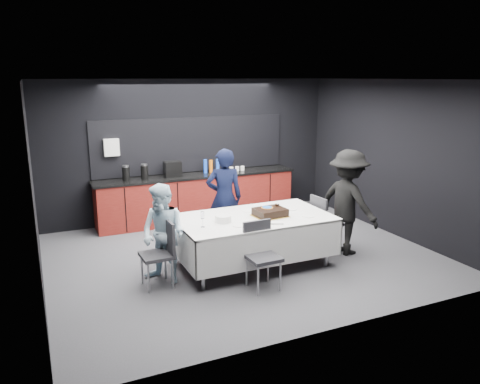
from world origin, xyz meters
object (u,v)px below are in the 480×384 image
object	(u,v)px
cake_assembly	(270,212)
champagne_flute	(202,216)
plate_stack	(223,219)
chair_near	(261,250)
chair_right	(323,219)
person_left	(163,234)
chair_left	(162,249)
person_right	(348,202)
party_table	(253,225)
person_center	(224,198)

from	to	relation	value
cake_assembly	champagne_flute	distance (m)	1.12
plate_stack	chair_near	bearing A→B (deg)	-67.65
chair_right	champagne_flute	bearing A→B (deg)	-172.55
chair_right	person_left	world-z (taller)	person_left
cake_assembly	person_left	world-z (taller)	person_left
plate_stack	chair_right	xyz separation A→B (m)	(1.87, 0.19, -0.30)
chair_near	person_left	size ratio (longest dim) A/B	0.65
person_left	chair_left	bearing A→B (deg)	-65.35
plate_stack	person_left	xyz separation A→B (m)	(-0.89, 0.03, -0.12)
plate_stack	chair_left	world-z (taller)	chair_left
cake_assembly	person_right	bearing A→B (deg)	-2.69
plate_stack	chair_left	bearing A→B (deg)	-175.58
chair_right	person_right	bearing A→B (deg)	-45.96
party_table	champagne_flute	world-z (taller)	champagne_flute
chair_left	person_center	size ratio (longest dim) A/B	0.55
chair_near	person_left	distance (m)	1.37
champagne_flute	person_right	distance (m)	2.50
person_left	champagne_flute	bearing A→B (deg)	39.66
party_table	chair_left	xyz separation A→B (m)	(-1.46, -0.13, -0.11)
chair_right	person_left	distance (m)	2.77
champagne_flute	chair_right	xyz separation A→B (m)	(2.23, 0.29, -0.40)
plate_stack	champagne_flute	world-z (taller)	champagne_flute
cake_assembly	person_center	bearing A→B (deg)	105.82
champagne_flute	person_center	bearing A→B (deg)	55.20
plate_stack	party_table	bearing A→B (deg)	6.52
person_right	party_table	bearing A→B (deg)	69.73
chair_left	chair_right	world-z (taller)	same
party_table	person_center	bearing A→B (deg)	94.01
party_table	chair_right	distance (m)	1.36
chair_right	person_center	world-z (taller)	person_center
plate_stack	person_center	distance (m)	1.15
champagne_flute	person_right	size ratio (longest dim) A/B	0.13
plate_stack	cake_assembly	bearing A→B (deg)	-2.01
chair_near	cake_assembly	bearing A→B (deg)	53.25
champagne_flute	person_center	xyz separation A→B (m)	(0.81, 1.16, -0.09)
person_right	chair_right	bearing A→B (deg)	29.08
plate_stack	champagne_flute	distance (m)	0.39
champagne_flute	person_left	world-z (taller)	person_left
person_left	chair_right	bearing A→B (deg)	56.79
person_center	chair_left	bearing A→B (deg)	53.77
party_table	chair_near	distance (m)	0.78
chair_left	person_left	distance (m)	0.21
party_table	person_right	xyz separation A→B (m)	(1.62, -0.15, 0.22)
party_table	person_left	bearing A→B (deg)	-178.68
chair_left	cake_assembly	bearing A→B (deg)	1.56
chair_left	person_left	size ratio (longest dim) A/B	0.65
plate_stack	chair_right	bearing A→B (deg)	5.70
party_table	chair_right	size ratio (longest dim) A/B	2.51
plate_stack	chair_near	xyz separation A→B (m)	(0.28, -0.67, -0.30)
chair_right	person_center	bearing A→B (deg)	148.64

